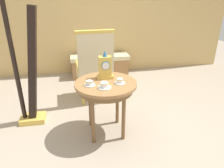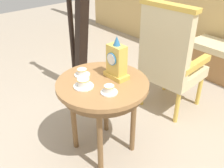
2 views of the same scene
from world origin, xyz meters
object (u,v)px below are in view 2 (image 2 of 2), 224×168
Objects in this scene: teacup_left at (82,73)px; harp at (79,37)px; side_table at (103,91)px; teacup_center at (109,90)px; mantel_clock at (116,62)px; armchair at (170,58)px; teacup_right at (83,83)px.

harp is (-0.73, 0.47, -0.02)m from teacup_left.
side_table is 0.19m from teacup_center.
mantel_clock is at bearing -17.05° from harp.
harp is (-0.91, 0.41, 0.09)m from side_table.
harp reaches higher than side_table.
armchair reaches higher than teacup_center.
teacup_center is at bearing 24.95° from teacup_right.
side_table is 2.12× the size of mantel_clock.
armchair reaches higher than side_table.
teacup_center is at bearing -24.04° from harp.
side_table is 5.67× the size of teacup_left.
harp is (-0.88, 0.56, -0.02)m from teacup_right.
armchair is (-0.04, 0.88, -0.00)m from side_table.
teacup_center is 0.36× the size of mantel_clock.
teacup_right is 0.21m from teacup_center.
teacup_right is 1.04m from harp.
mantel_clock is 0.29× the size of armchair.
teacup_left is at bearing -137.59° from mantel_clock.
teacup_right reaches higher than side_table.
side_table is 0.62× the size of armchair.
harp is (-1.06, 0.47, -0.02)m from teacup_center.
mantel_clock is 0.20× the size of harp.
mantel_clock reaches higher than teacup_right.
teacup_right reaches higher than teacup_left.
side_table is at bearing -24.38° from harp.
armchair reaches higher than teacup_left.
mantel_clock reaches higher than teacup_center.
harp reaches higher than teacup_left.
armchair reaches higher than teacup_right.
teacup_center is 0.26m from mantel_clock.
mantel_clock reaches higher than side_table.
teacup_right is at bearing -89.94° from armchair.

